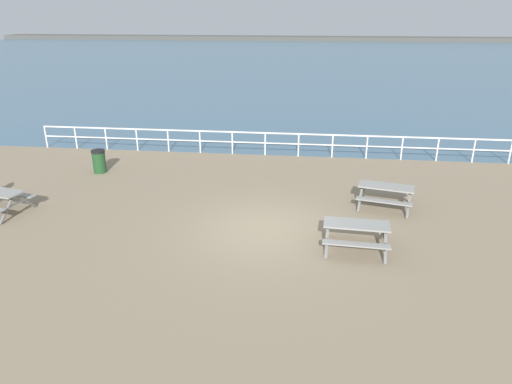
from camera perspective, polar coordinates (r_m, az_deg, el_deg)
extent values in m
cube|color=gray|center=(14.15, 1.05, -5.02)|extent=(30.00, 24.00, 0.20)
cube|color=#476B84|center=(65.65, 5.96, 16.06)|extent=(142.00, 90.00, 0.01)
cube|color=#4C4C47|center=(108.53, 6.50, 18.20)|extent=(142.00, 6.00, 1.80)
cube|color=white|center=(21.03, 3.25, 7.29)|extent=(23.00, 0.06, 0.06)
cube|color=white|center=(21.15, 3.22, 6.05)|extent=(23.00, 0.05, 0.05)
cylinder|color=white|center=(24.68, -24.66, 6.25)|extent=(0.07, 0.07, 1.05)
cylinder|color=white|center=(23.92, -21.50, 6.28)|extent=(0.07, 0.07, 1.05)
cylinder|color=white|center=(23.24, -18.14, 6.30)|extent=(0.07, 0.07, 1.05)
cylinder|color=white|center=(22.65, -14.59, 6.29)|extent=(0.07, 0.07, 1.05)
cylinder|color=white|center=(22.14, -10.86, 6.26)|extent=(0.07, 0.07, 1.05)
cylinder|color=white|center=(21.73, -6.98, 6.20)|extent=(0.07, 0.07, 1.05)
cylinder|color=white|center=(21.43, -2.97, 6.11)|extent=(0.07, 0.07, 1.05)
cylinder|color=white|center=(21.23, 1.14, 5.99)|extent=(0.07, 0.07, 1.05)
cylinder|color=white|center=(21.13, 5.30, 5.83)|extent=(0.07, 0.07, 1.05)
cylinder|color=white|center=(21.16, 9.47, 5.64)|extent=(0.07, 0.07, 1.05)
cylinder|color=white|center=(21.29, 13.61, 5.42)|extent=(0.07, 0.07, 1.05)
cylinder|color=white|center=(21.53, 17.68, 5.18)|extent=(0.07, 0.07, 1.05)
cylinder|color=white|center=(21.87, 21.63, 4.92)|extent=(0.07, 0.07, 1.05)
cylinder|color=white|center=(22.32, 25.44, 4.65)|extent=(0.07, 0.07, 1.05)
cylinder|color=white|center=(22.86, 29.08, 4.37)|extent=(0.07, 0.07, 1.05)
cube|color=gray|center=(16.00, 15.91, 0.67)|extent=(1.91, 1.08, 0.05)
cube|color=gray|center=(16.68, 15.98, 0.42)|extent=(1.81, 0.66, 0.04)
cube|color=gray|center=(15.53, 15.60, -1.13)|extent=(1.81, 0.66, 0.04)
cube|color=slate|center=(16.46, 18.58, -0.45)|extent=(0.26, 0.79, 0.79)
cube|color=slate|center=(15.77, 18.46, -1.42)|extent=(0.26, 0.79, 0.79)
cube|color=slate|center=(16.10, 18.54, -0.77)|extent=(0.39, 1.48, 0.04)
cube|color=slate|center=(16.53, 13.21, 0.23)|extent=(0.26, 0.79, 0.79)
cube|color=slate|center=(15.84, 12.86, -0.71)|extent=(0.26, 0.79, 0.79)
cube|color=slate|center=(16.17, 13.05, -0.08)|extent=(0.39, 1.48, 0.04)
cube|color=gray|center=(17.68, -28.03, -0.15)|extent=(1.81, 0.64, 0.04)
cube|color=slate|center=(17.00, -26.76, -1.00)|extent=(0.25, 0.79, 0.79)
cube|color=slate|center=(16.54, -28.55, -1.93)|extent=(0.25, 0.79, 0.79)
cube|color=slate|center=(16.76, -27.67, -1.32)|extent=(0.38, 1.48, 0.04)
cube|color=gray|center=(12.99, 12.41, -3.94)|extent=(1.84, 0.81, 0.05)
cube|color=gray|center=(13.68, 12.26, -3.97)|extent=(1.81, 0.37, 0.04)
cube|color=gray|center=(12.57, 12.36, -6.38)|extent=(1.81, 0.37, 0.04)
cube|color=slate|center=(13.55, 15.55, -4.90)|extent=(0.13, 0.80, 0.79)
cube|color=slate|center=(12.89, 15.79, -6.37)|extent=(0.13, 0.80, 0.79)
cube|color=slate|center=(13.20, 15.69, -5.44)|extent=(0.15, 1.50, 0.04)
cube|color=slate|center=(13.48, 8.93, -4.49)|extent=(0.13, 0.80, 0.79)
cube|color=slate|center=(12.81, 8.81, -5.94)|extent=(0.13, 0.80, 0.79)
cube|color=slate|center=(13.12, 8.88, -5.02)|extent=(0.15, 1.50, 0.04)
cylinder|color=#1E4723|center=(19.99, -18.90, 3.50)|extent=(0.52, 0.52, 0.85)
cylinder|color=black|center=(19.86, -19.07, 4.80)|extent=(0.55, 0.55, 0.10)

